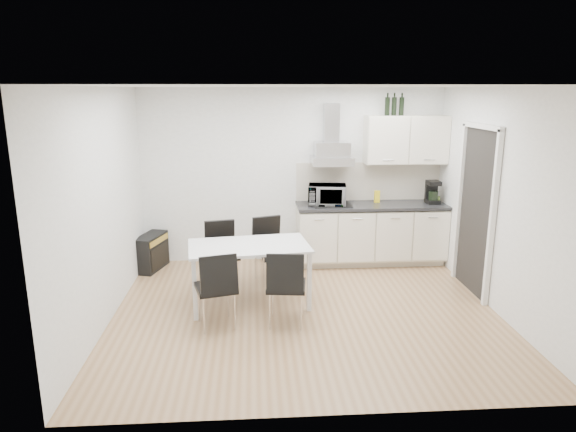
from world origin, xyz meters
name	(u,v)px	position (x,y,z in m)	size (l,w,h in m)	color
ground	(306,312)	(0.00, 0.00, 0.00)	(4.50, 4.50, 0.00)	tan
wall_back	(293,176)	(0.00, 2.00, 1.30)	(4.50, 0.10, 2.60)	white
wall_front	(334,263)	(0.00, -2.00, 1.30)	(4.50, 0.10, 2.60)	white
wall_left	(103,208)	(-2.25, 0.00, 1.30)	(0.10, 4.00, 2.60)	white
wall_right	(500,202)	(2.25, 0.00, 1.30)	(0.10, 4.00, 2.60)	white
ceiling	(308,86)	(0.00, 0.00, 2.60)	(4.50, 4.50, 0.00)	white
doorway	(475,212)	(2.21, 0.55, 1.05)	(0.08, 1.04, 2.10)	white
kitchenette	(373,209)	(1.18, 1.73, 0.83)	(2.22, 0.64, 2.52)	beige
dining_table	(249,251)	(-0.66, 0.31, 0.67)	(1.52, 0.99, 0.75)	white
chair_far_left	(222,256)	(-1.02, 0.85, 0.44)	(0.44, 0.50, 0.88)	black
chair_far_right	(271,251)	(-0.37, 1.03, 0.44)	(0.44, 0.50, 0.88)	black
chair_near_left	(216,289)	(-1.02, -0.29, 0.44)	(0.44, 0.50, 0.88)	black
chair_near_right	(286,287)	(-0.25, -0.29, 0.44)	(0.44, 0.50, 0.88)	black
guitar_amp	(151,252)	(-2.10, 1.65, 0.26)	(0.43, 0.67, 0.52)	black
floor_speaker	(269,252)	(-0.38, 1.90, 0.15)	(0.18, 0.16, 0.29)	black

